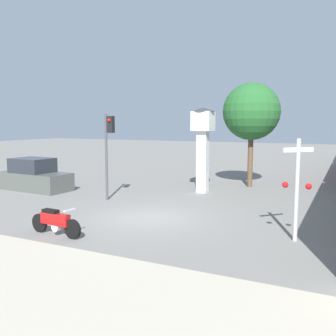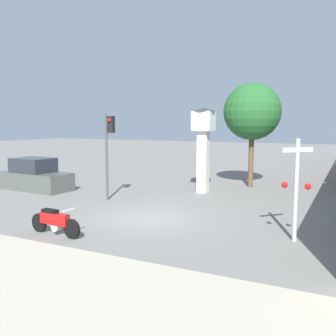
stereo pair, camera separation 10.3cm
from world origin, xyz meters
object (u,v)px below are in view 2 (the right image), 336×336
street_tree (252,112)px  parked_car (36,177)px  traffic_light (109,141)px  railroad_crossing_signal (296,186)px  clock_tower (203,136)px  motorcycle (55,222)px

street_tree → parked_car: street_tree is taller
street_tree → parked_car: (-10.67, -6.39, -3.66)m
traffic_light → railroad_crossing_signal: 9.51m
railroad_crossing_signal → parked_car: bearing=167.5°
railroad_crossing_signal → parked_car: 14.89m
clock_tower → parked_car: (-8.80, -3.45, -2.29)m
traffic_light → street_tree: size_ratio=0.69×
traffic_light → railroad_crossing_signal: bearing=-16.6°
railroad_crossing_signal → street_tree: size_ratio=0.54×
traffic_light → railroad_crossing_signal: size_ratio=1.28×
motorcycle → street_tree: bearing=78.6°
clock_tower → street_tree: size_ratio=0.75×
motorcycle → street_tree: street_tree is taller
traffic_light → railroad_crossing_signal: traffic_light is taller
motorcycle → clock_tower: clock_tower is taller
parked_car → clock_tower: bearing=24.7°
parked_car → street_tree: bearing=34.1°
motorcycle → traffic_light: traffic_light is taller
parked_car → motorcycle: bearing=-37.2°
clock_tower → street_tree: 3.75m
motorcycle → clock_tower: bearing=84.6°
railroad_crossing_signal → traffic_light: bearing=163.4°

